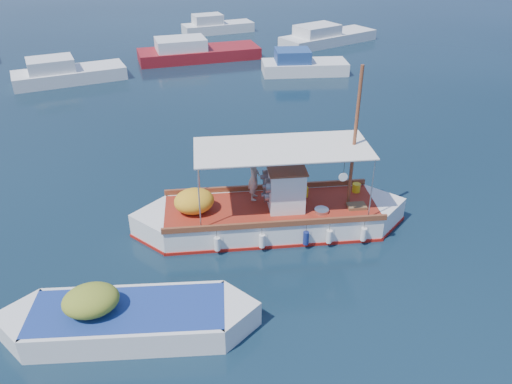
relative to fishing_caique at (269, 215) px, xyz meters
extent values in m
plane|color=black|center=(0.03, 0.38, -0.52)|extent=(160.00, 160.00, 0.00)
cube|color=white|center=(0.05, -0.01, -0.18)|extent=(7.53, 3.60, 1.06)
cube|color=white|center=(-3.51, 0.60, -0.18)|extent=(2.38, 2.38, 1.06)
cube|color=white|center=(3.61, -0.62, -0.18)|extent=(2.38, 2.38, 1.06)
cube|color=#A0160F|center=(0.05, -0.01, -0.50)|extent=(7.64, 3.69, 0.17)
cube|color=maroon|center=(0.05, -0.01, 0.33)|extent=(7.50, 3.41, 0.06)
cube|color=brown|center=(0.26, 1.18, 0.45)|extent=(7.24, 1.33, 0.19)
cube|color=brown|center=(-0.15, -1.21, 0.45)|extent=(7.24, 1.33, 0.19)
cube|color=white|center=(0.53, -0.10, 1.07)|extent=(1.35, 1.43, 1.45)
cube|color=brown|center=(0.53, -0.10, 1.83)|extent=(1.46, 1.54, 0.06)
cylinder|color=slate|center=(-0.14, -0.29, 1.36)|extent=(0.29, 0.51, 0.48)
cylinder|color=slate|center=(-0.04, 0.31, 1.36)|extent=(0.29, 0.51, 0.48)
cylinder|color=slate|center=(-0.09, 0.01, 0.83)|extent=(0.29, 0.51, 0.48)
cylinder|color=brown|center=(2.71, -0.47, 2.76)|extent=(0.13, 0.13, 4.82)
cylinder|color=brown|center=(1.95, -0.34, 2.38)|extent=(1.72, 0.37, 0.08)
cylinder|color=silver|center=(-2.15, 1.44, 1.44)|extent=(0.05, 0.05, 2.17)
cylinder|color=silver|center=(-2.50, -0.65, 1.44)|extent=(0.05, 0.05, 2.17)
cylinder|color=silver|center=(3.27, 0.51, 1.44)|extent=(0.05, 0.05, 2.17)
cylinder|color=silver|center=(2.91, -1.58, 1.44)|extent=(0.05, 0.05, 2.17)
cube|color=silver|center=(0.38, -0.07, 2.54)|extent=(6.00, 3.24, 0.04)
ellipsoid|color=gold|center=(-2.51, 0.43, 0.76)|extent=(1.52, 1.36, 0.81)
cube|color=yellow|center=(1.38, 0.30, 0.54)|extent=(0.27, 0.21, 0.39)
cylinder|color=yellow|center=(3.30, 0.11, 0.51)|extent=(0.33, 0.33, 0.33)
cube|color=brown|center=(2.84, -0.88, 0.41)|extent=(0.69, 0.53, 0.12)
cylinder|color=#B2B2B2|center=(1.58, -0.81, 0.41)|extent=(0.56, 0.56, 0.12)
cylinder|color=white|center=(1.97, -1.37, 1.92)|extent=(0.29, 0.08, 0.29)
cylinder|color=white|center=(-2.08, -1.02, -0.08)|extent=(0.22, 0.22, 0.46)
cylinder|color=navy|center=(0.77, -1.51, -0.08)|extent=(0.22, 0.22, 0.46)
cylinder|color=white|center=(2.67, -1.83, -0.08)|extent=(0.22, 0.22, 0.46)
imported|color=#B9AC99|center=(-0.36, 0.69, 1.18)|extent=(0.58, 0.70, 1.64)
cube|color=white|center=(-5.01, -3.63, -0.24)|extent=(5.33, 2.99, 0.98)
cube|color=white|center=(-7.47, -3.09, -0.24)|extent=(1.92, 1.92, 0.98)
cube|color=white|center=(-2.56, -4.16, -0.24)|extent=(1.92, 1.92, 0.98)
cube|color=navy|center=(-5.01, -3.63, 0.23)|extent=(5.28, 2.78, 0.05)
ellipsoid|color=olive|center=(-5.87, -3.44, 0.61)|extent=(1.66, 1.46, 0.72)
cube|color=silver|center=(-7.19, 19.46, -0.22)|extent=(7.09, 3.42, 1.00)
cube|color=silver|center=(-8.20, 19.31, 0.68)|extent=(3.00, 2.43, 0.80)
cube|color=maroon|center=(1.69, 22.33, -0.22)|extent=(8.71, 2.92, 1.00)
cube|color=silver|center=(0.39, 22.31, 0.68)|extent=(3.50, 2.43, 0.80)
cube|color=silver|center=(7.81, 16.93, -0.22)|extent=(5.91, 3.25, 1.00)
cube|color=navy|center=(6.99, 17.09, 0.68)|extent=(2.56, 2.27, 0.80)
cube|color=silver|center=(12.64, 24.13, -0.22)|extent=(8.68, 5.09, 1.00)
cube|color=silver|center=(11.46, 23.74, 0.68)|extent=(3.84, 3.14, 0.80)
cube|color=silver|center=(4.90, 30.51, -0.22)|extent=(6.30, 2.62, 1.00)
cube|color=silver|center=(3.99, 30.41, 0.68)|extent=(2.61, 1.94, 0.80)
camera|label=1|loc=(-4.50, -13.82, 9.36)|focal=35.00mm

